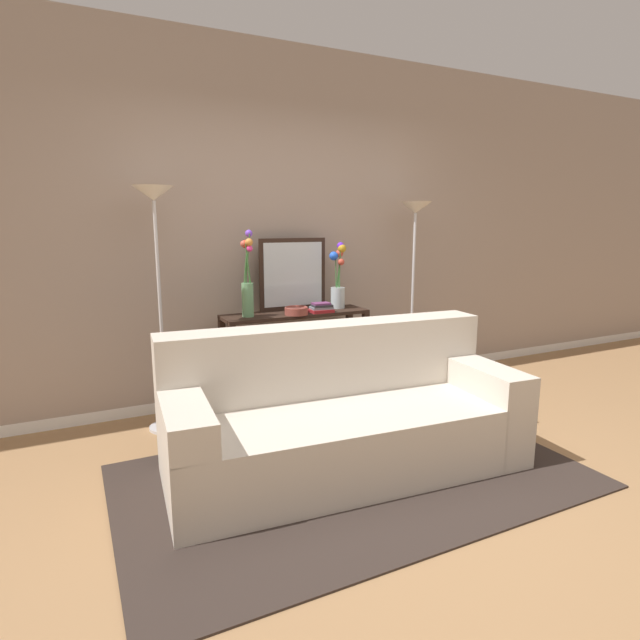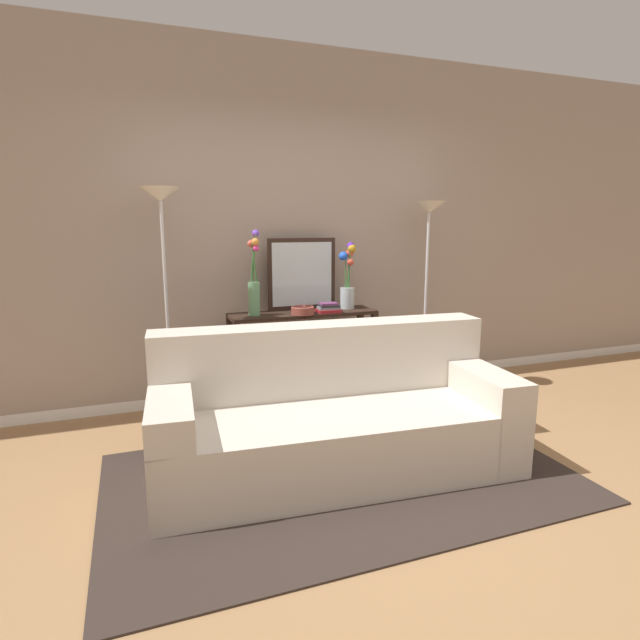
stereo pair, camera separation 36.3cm
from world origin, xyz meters
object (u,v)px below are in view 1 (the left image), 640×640
couch (343,419)px  fruit_bowl (296,311)px  vase_tall_flowers (248,283)px  console_table (296,342)px  wall_mirror (293,274)px  vase_short_flowers (338,281)px  book_row_under_console (267,402)px  floor_lamp_left (156,241)px  floor_lamp_right (414,243)px  book_stack (321,308)px

couch → fruit_bowl: bearing=81.5°
couch → vase_tall_flowers: size_ratio=3.31×
couch → console_table: size_ratio=1.82×
wall_mirror → vase_tall_flowers: (-0.45, -0.14, -0.04)m
console_table → wall_mirror: wall_mirror is taller
couch → vase_short_flowers: size_ratio=3.96×
book_row_under_console → couch: bearing=-86.8°
floor_lamp_left → couch: bearing=-51.4°
floor_lamp_right → vase_short_flowers: 0.79m
console_table → book_row_under_console: (-0.26, 0.00, -0.49)m
wall_mirror → floor_lamp_left: bearing=-170.1°
console_table → floor_lamp_right: floor_lamp_right is taller
vase_tall_flowers → fruit_bowl: bearing=-13.2°
console_table → vase_short_flowers: 0.64m
console_table → book_stack: size_ratio=6.39×
console_table → vase_short_flowers: bearing=5.6°
couch → floor_lamp_right: bearing=40.0°
console_table → fruit_bowl: bearing=-110.7°
wall_mirror → floor_lamp_right: bearing=-10.2°
console_table → floor_lamp_left: (-1.09, -0.06, 0.85)m
console_table → book_stack: bearing=-25.1°
book_row_under_console → fruit_bowl: bearing=-23.1°
console_table → fruit_bowl: fruit_bowl is taller
console_table → vase_short_flowers: (0.42, 0.04, 0.48)m
couch → vase_tall_flowers: (-0.21, 1.17, 0.74)m
book_stack → book_row_under_console: (-0.46, 0.09, -0.77)m
book_row_under_console → floor_lamp_right: bearing=-2.5°
vase_tall_flowers → book_stack: 0.65m
fruit_bowl → console_table: bearing=69.3°
floor_lamp_right → fruit_bowl: floor_lamp_right is taller
couch → book_stack: size_ratio=11.63×
console_table → book_row_under_console: bearing=180.0°
wall_mirror → vase_short_flowers: (0.38, -0.09, -0.07)m
couch → vase_short_flowers: bearing=63.2°
wall_mirror → vase_short_flowers: wall_mirror is taller
vase_short_flowers → book_stack: 0.33m
floor_lamp_left → vase_tall_flowers: (0.68, 0.05, -0.34)m
couch → wall_mirror: (0.23, 1.31, 0.78)m
book_stack → vase_short_flowers: bearing=30.0°
console_table → wall_mirror: bearing=74.8°
couch → vase_tall_flowers: 1.40m
fruit_bowl → book_stack: book_stack is taller
wall_mirror → fruit_bowl: (-0.07, -0.23, -0.27)m
couch → floor_lamp_left: 1.79m
wall_mirror → fruit_bowl: 0.36m
vase_short_flowers → console_table: bearing=-174.4°
floor_lamp_right → console_table: bearing=176.9°
floor_lamp_left → book_stack: 1.40m
wall_mirror → fruit_bowl: bearing=-107.6°
vase_short_flowers → floor_lamp_left: bearing=-176.1°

